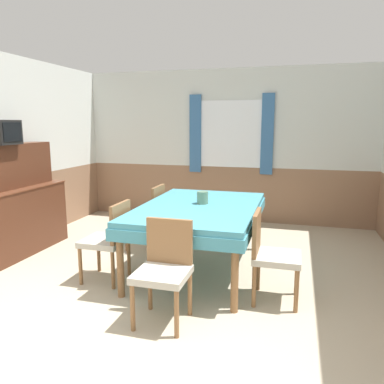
{
  "coord_description": "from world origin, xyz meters",
  "views": [
    {
      "loc": [
        1.23,
        -2.03,
        1.69
      ],
      "look_at": [
        0.09,
        2.0,
        0.92
      ],
      "focal_mm": 35.0,
      "sensor_mm": 36.0,
      "label": 1
    }
  ],
  "objects_px": {
    "chair_right_near": "(270,252)",
    "sideboard": "(18,207)",
    "chair_left_far": "(149,214)",
    "vase": "(203,198)",
    "chair_head_near": "(164,266)",
    "dining_table": "(199,214)",
    "tv": "(3,132)",
    "chair_left_near": "(110,238)"
  },
  "relations": [
    {
      "from": "chair_right_near",
      "to": "sideboard",
      "type": "xyz_separation_m",
      "value": [
        -3.29,
        0.5,
        0.13
      ]
    },
    {
      "from": "chair_left_far",
      "to": "vase",
      "type": "height_order",
      "value": "vase"
    },
    {
      "from": "chair_head_near",
      "to": "chair_left_far",
      "type": "height_order",
      "value": "same"
    },
    {
      "from": "chair_right_near",
      "to": "dining_table",
      "type": "bearing_deg",
      "value": -123.33
    },
    {
      "from": "chair_head_near",
      "to": "tv",
      "type": "height_order",
      "value": "tv"
    },
    {
      "from": "dining_table",
      "to": "sideboard",
      "type": "height_order",
      "value": "sideboard"
    },
    {
      "from": "chair_right_near",
      "to": "tv",
      "type": "distance_m",
      "value": 3.46
    },
    {
      "from": "chair_right_near",
      "to": "chair_left_far",
      "type": "distance_m",
      "value": 2.03
    },
    {
      "from": "chair_left_near",
      "to": "sideboard",
      "type": "height_order",
      "value": "sideboard"
    },
    {
      "from": "dining_table",
      "to": "chair_left_far",
      "type": "distance_m",
      "value": 1.03
    },
    {
      "from": "dining_table",
      "to": "chair_head_near",
      "type": "bearing_deg",
      "value": -90.0
    },
    {
      "from": "chair_left_near",
      "to": "tv",
      "type": "bearing_deg",
      "value": 78.27
    },
    {
      "from": "chair_left_far",
      "to": "sideboard",
      "type": "height_order",
      "value": "sideboard"
    },
    {
      "from": "chair_head_near",
      "to": "vase",
      "type": "relative_size",
      "value": 6.06
    },
    {
      "from": "chair_head_near",
      "to": "vase",
      "type": "bearing_deg",
      "value": -90.6
    },
    {
      "from": "dining_table",
      "to": "chair_left_far",
      "type": "relative_size",
      "value": 2.26
    },
    {
      "from": "chair_head_near",
      "to": "sideboard",
      "type": "relative_size",
      "value": 0.61
    },
    {
      "from": "chair_left_near",
      "to": "vase",
      "type": "relative_size",
      "value": 6.06
    },
    {
      "from": "vase",
      "to": "chair_right_near",
      "type": "bearing_deg",
      "value": -38.08
    },
    {
      "from": "chair_left_far",
      "to": "vase",
      "type": "xyz_separation_m",
      "value": [
        0.86,
        -0.46,
        0.36
      ]
    },
    {
      "from": "dining_table",
      "to": "chair_left_far",
      "type": "bearing_deg",
      "value": 146.67
    },
    {
      "from": "chair_left_far",
      "to": "chair_right_near",
      "type": "bearing_deg",
      "value": -123.33
    },
    {
      "from": "dining_table",
      "to": "vase",
      "type": "relative_size",
      "value": 13.69
    },
    {
      "from": "dining_table",
      "to": "tv",
      "type": "distance_m",
      "value": 2.59
    },
    {
      "from": "sideboard",
      "to": "chair_left_near",
      "type": "bearing_deg",
      "value": -17.59
    },
    {
      "from": "sideboard",
      "to": "vase",
      "type": "xyz_separation_m",
      "value": [
        2.45,
        0.15,
        0.23
      ]
    },
    {
      "from": "vase",
      "to": "chair_left_near",
      "type": "bearing_deg",
      "value": -142.8
    },
    {
      "from": "chair_right_near",
      "to": "sideboard",
      "type": "relative_size",
      "value": 0.61
    },
    {
      "from": "chair_right_near",
      "to": "chair_left_near",
      "type": "bearing_deg",
      "value": -90.0
    },
    {
      "from": "dining_table",
      "to": "chair_right_near",
      "type": "bearing_deg",
      "value": -33.33
    },
    {
      "from": "chair_right_near",
      "to": "sideboard",
      "type": "height_order",
      "value": "sideboard"
    },
    {
      "from": "chair_head_near",
      "to": "chair_left_far",
      "type": "xyz_separation_m",
      "value": [
        -0.85,
        1.73,
        0.0
      ]
    },
    {
      "from": "tv",
      "to": "chair_head_near",
      "type": "bearing_deg",
      "value": -21.32
    },
    {
      "from": "chair_left_far",
      "to": "chair_head_near",
      "type": "bearing_deg",
      "value": -153.92
    },
    {
      "from": "sideboard",
      "to": "vase",
      "type": "height_order",
      "value": "sideboard"
    },
    {
      "from": "sideboard",
      "to": "chair_left_far",
      "type": "bearing_deg",
      "value": 21.05
    },
    {
      "from": "tv",
      "to": "vase",
      "type": "height_order",
      "value": "tv"
    },
    {
      "from": "sideboard",
      "to": "tv",
      "type": "bearing_deg",
      "value": -82.5
    },
    {
      "from": "chair_left_near",
      "to": "dining_table",
      "type": "bearing_deg",
      "value": -56.67
    },
    {
      "from": "chair_head_near",
      "to": "chair_left_far",
      "type": "bearing_deg",
      "value": -63.92
    },
    {
      "from": "chair_left_far",
      "to": "sideboard",
      "type": "bearing_deg",
      "value": 111.05
    },
    {
      "from": "tv",
      "to": "chair_left_near",
      "type": "bearing_deg",
      "value": -11.73
    }
  ]
}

